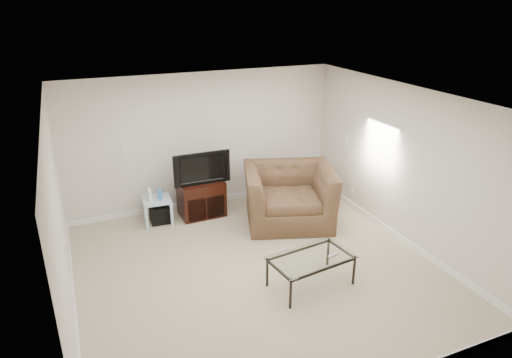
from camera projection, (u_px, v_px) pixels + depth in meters
name	position (u px, v px, depth m)	size (l,w,h in m)	color
floor	(257.00, 269.00, 6.67)	(5.00, 5.00, 0.00)	tan
ceiling	(257.00, 99.00, 5.74)	(5.00, 5.00, 0.00)	white
wall_back	(203.00, 141.00, 8.34)	(5.00, 0.02, 2.50)	silver
wall_left	(59.00, 224.00, 5.29)	(0.02, 5.00, 2.50)	silver
wall_right	(404.00, 166.00, 7.11)	(0.02, 5.00, 2.50)	silver
plate_back	(125.00, 151.00, 7.82)	(0.12, 0.02, 0.12)	white
plate_right_switch	(346.00, 139.00, 8.48)	(0.02, 0.09, 0.13)	white
plate_right_outlet	(351.00, 191.00, 8.57)	(0.02, 0.08, 0.12)	white
tv_stand	(201.00, 198.00, 8.22)	(0.78, 0.54, 0.65)	black
dvd_player	(202.00, 188.00, 8.10)	(0.47, 0.33, 0.07)	black
television	(200.00, 167.00, 7.96)	(0.94, 0.19, 0.58)	black
side_table	(158.00, 211.00, 7.96)	(0.47, 0.47, 0.45)	silver
subwoofer	(160.00, 213.00, 8.01)	(0.32, 0.32, 0.32)	black
game_console	(150.00, 195.00, 7.79)	(0.05, 0.15, 0.21)	white
game_case	(160.00, 194.00, 7.85)	(0.05, 0.13, 0.18)	#337FCC
recliner	(289.00, 187.00, 7.85)	(1.51, 0.98, 1.32)	brown
coffee_table	(311.00, 271.00, 6.22)	(1.13, 0.64, 0.44)	black
remote	(333.00, 255.00, 6.16)	(0.18, 0.05, 0.02)	#B2B2B7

